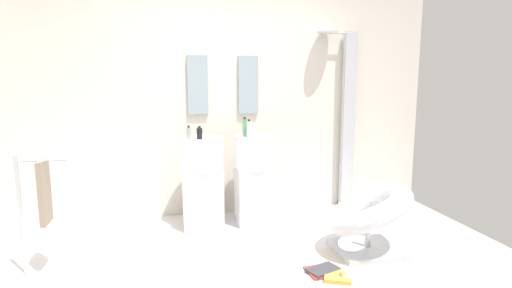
{
  "coord_description": "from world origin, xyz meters",
  "views": [
    {
      "loc": [
        -0.57,
        -2.87,
        1.51
      ],
      "look_at": [
        0.15,
        0.55,
        0.95
      ],
      "focal_mm": 28.32,
      "sensor_mm": 36.0,
      "label": 1
    }
  ],
  "objects_px": {
    "magazine_charcoal": "(323,270)",
    "soap_bottle_grey": "(189,133)",
    "magazine_ochre": "(338,276)",
    "pedestal_sink_right": "(255,177)",
    "magazine_red": "(321,272)",
    "lounge_chair": "(369,215)",
    "soap_bottle_green": "(245,127)",
    "coffee_mug": "(347,274)",
    "soap_bottle_clear": "(249,129)",
    "shower_column": "(347,117)",
    "pedestal_sink_left": "(202,180)",
    "soap_bottle_black": "(200,133)",
    "towel_rack": "(41,195)"
  },
  "relations": [
    {
      "from": "lounge_chair",
      "to": "pedestal_sink_left",
      "type": "bearing_deg",
      "value": 143.98
    },
    {
      "from": "soap_bottle_grey",
      "to": "soap_bottle_clear",
      "type": "distance_m",
      "value": 0.6
    },
    {
      "from": "magazine_ochre",
      "to": "pedestal_sink_right",
      "type": "bearing_deg",
      "value": 127.59
    },
    {
      "from": "magazine_red",
      "to": "shower_column",
      "type": "bearing_deg",
      "value": 54.66
    },
    {
      "from": "towel_rack",
      "to": "soap_bottle_green",
      "type": "xyz_separation_m",
      "value": [
        1.74,
        0.74,
        0.4
      ]
    },
    {
      "from": "coffee_mug",
      "to": "soap_bottle_black",
      "type": "bearing_deg",
      "value": 127.75
    },
    {
      "from": "magazine_ochre",
      "to": "magazine_charcoal",
      "type": "xyz_separation_m",
      "value": [
        -0.08,
        0.1,
        0.0
      ]
    },
    {
      "from": "pedestal_sink_left",
      "to": "towel_rack",
      "type": "bearing_deg",
      "value": -148.71
    },
    {
      "from": "soap_bottle_grey",
      "to": "pedestal_sink_right",
      "type": "bearing_deg",
      "value": 8.58
    },
    {
      "from": "pedestal_sink_right",
      "to": "magazine_red",
      "type": "height_order",
      "value": "pedestal_sink_right"
    },
    {
      "from": "towel_rack",
      "to": "magazine_ochre",
      "type": "bearing_deg",
      "value": -14.96
    },
    {
      "from": "magazine_ochre",
      "to": "soap_bottle_black",
      "type": "height_order",
      "value": "soap_bottle_black"
    },
    {
      "from": "soap_bottle_black",
      "to": "magazine_ochre",
      "type": "bearing_deg",
      "value": -52.95
    },
    {
      "from": "magazine_ochre",
      "to": "magazine_red",
      "type": "relative_size",
      "value": 1.03
    },
    {
      "from": "coffee_mug",
      "to": "soap_bottle_green",
      "type": "height_order",
      "value": "soap_bottle_green"
    },
    {
      "from": "magazine_red",
      "to": "soap_bottle_grey",
      "type": "bearing_deg",
      "value": 123.15
    },
    {
      "from": "shower_column",
      "to": "soap_bottle_grey",
      "type": "height_order",
      "value": "shower_column"
    },
    {
      "from": "pedestal_sink_left",
      "to": "soap_bottle_clear",
      "type": "xyz_separation_m",
      "value": [
        0.48,
        -0.1,
        0.53
      ]
    },
    {
      "from": "soap_bottle_green",
      "to": "pedestal_sink_right",
      "type": "bearing_deg",
      "value": 20.01
    },
    {
      "from": "soap_bottle_clear",
      "to": "lounge_chair",
      "type": "bearing_deg",
      "value": -45.17
    },
    {
      "from": "soap_bottle_clear",
      "to": "soap_bottle_grey",
      "type": "bearing_deg",
      "value": -179.65
    },
    {
      "from": "magazine_ochre",
      "to": "magazine_red",
      "type": "bearing_deg",
      "value": 156.12
    },
    {
      "from": "pedestal_sink_right",
      "to": "lounge_chair",
      "type": "xyz_separation_m",
      "value": [
        0.8,
        -0.99,
        -0.14
      ]
    },
    {
      "from": "towel_rack",
      "to": "soap_bottle_grey",
      "type": "distance_m",
      "value": 1.4
    },
    {
      "from": "magazine_ochre",
      "to": "soap_bottle_black",
      "type": "distance_m",
      "value": 1.83
    },
    {
      "from": "pedestal_sink_left",
      "to": "coffee_mug",
      "type": "height_order",
      "value": "pedestal_sink_left"
    },
    {
      "from": "lounge_chair",
      "to": "soap_bottle_grey",
      "type": "distance_m",
      "value": 1.85
    },
    {
      "from": "magazine_red",
      "to": "coffee_mug",
      "type": "height_order",
      "value": "coffee_mug"
    },
    {
      "from": "magazine_red",
      "to": "soap_bottle_clear",
      "type": "relative_size",
      "value": 1.18
    },
    {
      "from": "soap_bottle_clear",
      "to": "towel_rack",
      "type": "bearing_deg",
      "value": -158.79
    },
    {
      "from": "coffee_mug",
      "to": "soap_bottle_clear",
      "type": "bearing_deg",
      "value": 110.53
    },
    {
      "from": "pedestal_sink_left",
      "to": "soap_bottle_green",
      "type": "relative_size",
      "value": 5.22
    },
    {
      "from": "soap_bottle_clear",
      "to": "magazine_ochre",
      "type": "bearing_deg",
      "value": -71.08
    },
    {
      "from": "pedestal_sink_left",
      "to": "soap_bottle_clear",
      "type": "bearing_deg",
      "value": -11.89
    },
    {
      "from": "pedestal_sink_left",
      "to": "soap_bottle_green",
      "type": "distance_m",
      "value": 0.69
    },
    {
      "from": "towel_rack",
      "to": "magazine_charcoal",
      "type": "distance_m",
      "value": 2.27
    },
    {
      "from": "coffee_mug",
      "to": "soap_bottle_black",
      "type": "height_order",
      "value": "soap_bottle_black"
    },
    {
      "from": "soap_bottle_clear",
      "to": "pedestal_sink_right",
      "type": "bearing_deg",
      "value": 49.84
    },
    {
      "from": "soap_bottle_grey",
      "to": "magazine_red",
      "type": "bearing_deg",
      "value": -51.08
    },
    {
      "from": "magazine_red",
      "to": "coffee_mug",
      "type": "distance_m",
      "value": 0.21
    },
    {
      "from": "magazine_charcoal",
      "to": "coffee_mug",
      "type": "xyz_separation_m",
      "value": [
        0.13,
        -0.15,
        0.03
      ]
    },
    {
      "from": "pedestal_sink_right",
      "to": "coffee_mug",
      "type": "distance_m",
      "value": 1.54
    },
    {
      "from": "soap_bottle_green",
      "to": "soap_bottle_clear",
      "type": "distance_m",
      "value": 0.07
    },
    {
      "from": "magazine_charcoal",
      "to": "soap_bottle_grey",
      "type": "height_order",
      "value": "soap_bottle_grey"
    },
    {
      "from": "shower_column",
      "to": "soap_bottle_grey",
      "type": "relative_size",
      "value": 15.67
    },
    {
      "from": "magazine_ochre",
      "to": "soap_bottle_grey",
      "type": "relative_size",
      "value": 1.67
    },
    {
      "from": "lounge_chair",
      "to": "soap_bottle_black",
      "type": "xyz_separation_m",
      "value": [
        -1.38,
        0.85,
        0.64
      ]
    },
    {
      "from": "shower_column",
      "to": "towel_rack",
      "type": "distance_m",
      "value": 3.26
    },
    {
      "from": "magazine_ochre",
      "to": "soap_bottle_green",
      "type": "relative_size",
      "value": 1.1
    },
    {
      "from": "lounge_chair",
      "to": "soap_bottle_green",
      "type": "xyz_separation_m",
      "value": [
        -0.92,
        0.94,
        0.68
      ]
    }
  ]
}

